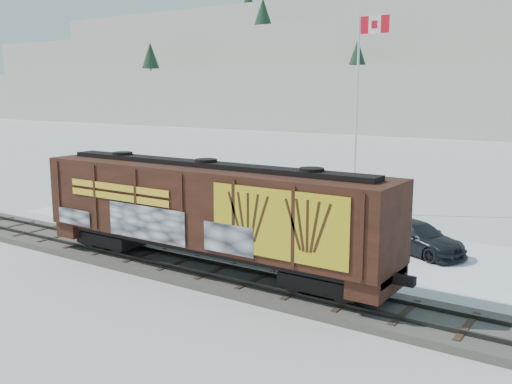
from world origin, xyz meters
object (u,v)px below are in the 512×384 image
Objects in this scene: hopper_railcar at (207,209)px; car_white at (238,224)px; car_silver at (274,223)px; car_dark at (417,237)px; flagpole at (357,142)px.

hopper_railcar reaches higher than car_white.
car_silver is 1.00× the size of car_dark.
hopper_railcar is at bearing -161.65° from car_silver.
flagpole is 2.68× the size of car_white.
car_silver is (-0.83, -8.15, -3.62)m from flagpole.
car_dark is (6.82, 1.77, -0.13)m from car_silver.
flagpole reaches higher than car_dark.
flagpole is at bearing -16.75° from car_white.
car_white is (-2.51, -9.02, -3.72)m from flagpole.
car_dark is at bearing 53.63° from hopper_railcar.
car_silver is at bearing 97.01° from hopper_railcar.
flagpole is at bearing 66.28° from car_dark.
flagpole is at bearing 89.85° from hopper_railcar.
car_silver reaches higher than car_white.
flagpole reaches higher than hopper_railcar.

